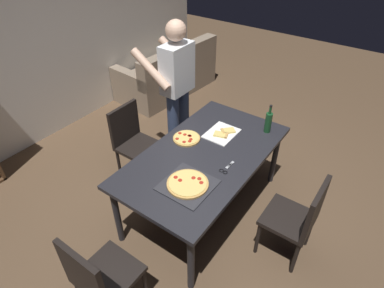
# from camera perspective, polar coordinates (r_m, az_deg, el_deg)

# --- Properties ---
(ground_plane) EXTENTS (12.00, 12.00, 0.00)m
(ground_plane) POSITION_cam_1_polar(r_m,az_deg,el_deg) (3.62, 1.97, -10.98)
(ground_plane) COLOR brown
(back_wall) EXTENTS (6.40, 0.10, 2.80)m
(back_wall) POSITION_cam_1_polar(r_m,az_deg,el_deg) (4.59, -27.01, 16.92)
(back_wall) COLOR silver
(back_wall) RESTS_ON ground_plane
(dining_table) EXTENTS (1.80, 1.01, 0.75)m
(dining_table) POSITION_cam_1_polar(r_m,az_deg,el_deg) (3.15, 2.23, -2.64)
(dining_table) COLOR #232328
(dining_table) RESTS_ON ground_plane
(chair_near_camera) EXTENTS (0.42, 0.42, 0.90)m
(chair_near_camera) POSITION_cam_1_polar(r_m,az_deg,el_deg) (3.01, 18.40, -12.07)
(chair_near_camera) COLOR black
(chair_near_camera) RESTS_ON ground_plane
(chair_far_side) EXTENTS (0.42, 0.42, 0.90)m
(chair_far_side) POSITION_cam_1_polar(r_m,az_deg,el_deg) (3.77, -10.45, 0.98)
(chair_far_side) COLOR black
(chair_far_side) RESTS_ON ground_plane
(chair_left_end) EXTENTS (0.42, 0.42, 0.90)m
(chair_left_end) POSITION_cam_1_polar(r_m,az_deg,el_deg) (2.63, -16.22, -21.52)
(chair_left_end) COLOR black
(chair_left_end) RESTS_ON ground_plane
(couch) EXTENTS (1.76, 0.98, 0.85)m
(couch) POSITION_cam_1_polar(r_m,az_deg,el_deg) (5.66, -4.10, 12.01)
(couch) COLOR gray
(couch) RESTS_ON ground_plane
(person_serving_pizza) EXTENTS (0.55, 0.54, 1.75)m
(person_serving_pizza) POSITION_cam_1_polar(r_m,az_deg,el_deg) (3.74, -2.76, 10.05)
(person_serving_pizza) COLOR #38476B
(person_serving_pizza) RESTS_ON ground_plane
(pepperoni_pizza_on_tray) EXTENTS (0.42, 0.42, 0.04)m
(pepperoni_pizza_on_tray) POSITION_cam_1_polar(r_m,az_deg,el_deg) (2.77, -0.77, -7.08)
(pepperoni_pizza_on_tray) COLOR #2D2D33
(pepperoni_pizza_on_tray) RESTS_ON dining_table
(pizza_slices_on_towel) EXTENTS (0.36, 0.28, 0.03)m
(pizza_slices_on_towel) POSITION_cam_1_polar(r_m,az_deg,el_deg) (3.38, 5.42, 1.92)
(pizza_slices_on_towel) COLOR white
(pizza_slices_on_towel) RESTS_ON dining_table
(wine_bottle) EXTENTS (0.07, 0.07, 0.32)m
(wine_bottle) POSITION_cam_1_polar(r_m,az_deg,el_deg) (3.43, 13.32, 3.82)
(wine_bottle) COLOR #194723
(wine_bottle) RESTS_ON dining_table
(kitchen_scissors) EXTENTS (0.19, 0.09, 0.01)m
(kitchen_scissors) POSITION_cam_1_polar(r_m,az_deg,el_deg) (2.94, 5.96, -4.40)
(kitchen_scissors) COLOR silver
(kitchen_scissors) RESTS_ON dining_table
(second_pizza_plain) EXTENTS (0.28, 0.28, 0.03)m
(second_pizza_plain) POSITION_cam_1_polar(r_m,az_deg,el_deg) (3.29, -0.97, 1.05)
(second_pizza_plain) COLOR tan
(second_pizza_plain) RESTS_ON dining_table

